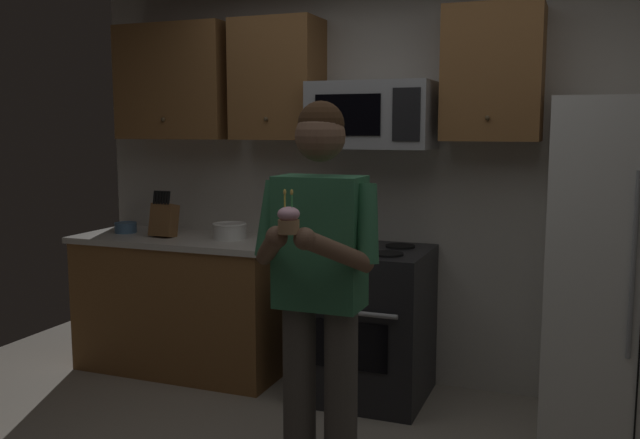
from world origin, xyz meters
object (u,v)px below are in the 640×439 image
Objects in this scene: person at (319,277)px; cupcake at (288,220)px; bowl_large_white at (230,231)px; microwave at (372,115)px; knife_block at (164,219)px; refrigerator at (638,272)px; oven_range at (365,323)px; bowl_small_colored at (126,227)px.

cupcake is (0.00, -0.33, 0.30)m from person.
bowl_large_white is 1.91m from cupcake.
microwave is 3.25× the size of bowl_large_white.
knife_block is at bearing -171.10° from bowl_large_white.
person is (-1.35, -1.12, 0.10)m from refrigerator.
oven_range is 1.82m from bowl_small_colored.
cupcake reaches higher than bowl_small_colored.
cupcake is (-1.35, -1.45, 0.39)m from refrigerator.
oven_range is at bearing -2.54° from bowl_large_white.
oven_range is at bearing -0.73° from bowl_small_colored.
bowl_small_colored is (-0.35, 0.05, -0.08)m from knife_block.
knife_block reaches higher than bowl_small_colored.
microwave is at bearing 89.98° from oven_range.
bowl_small_colored reaches higher than oven_range.
oven_range is at bearing -90.02° from microwave.
refrigerator reaches higher than knife_block.
oven_range is at bearing 97.34° from person.
microwave is at bearing 3.16° from bowl_small_colored.
microwave is 1.57m from knife_block.
person is (0.15, -1.28, -0.72)m from microwave.
refrigerator is at bearing 39.60° from person.
cupcake is at bearing -54.35° from bowl_large_white.
microwave is 0.41× the size of refrigerator.
bowl_large_white is at bearing 8.90° from knife_block.
microwave is 1.21m from bowl_large_white.
bowl_large_white is at bearing 125.65° from cupcake.
knife_block is 1.40× the size of bowl_large_white.
bowl_small_colored is 0.09× the size of person.
microwave is at bearing 173.97° from refrigerator.
person is at bearing -31.78° from bowl_small_colored.
bowl_large_white reaches higher than oven_range.
person is at bearing -82.66° from oven_range.
person is at bearing -35.97° from knife_block.
cupcake is (0.15, -1.49, 0.83)m from oven_range.
microwave is 1.72m from refrigerator.
refrigerator reaches higher than cupcake.
cupcake is at bearing -84.70° from microwave.
microwave is at bearing 96.65° from person.
person is 0.44m from cupcake.
knife_block is 1.92m from person.
bowl_large_white is (-0.95, 0.04, 0.51)m from oven_range.
bowl_large_white is at bearing 178.10° from refrigerator.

